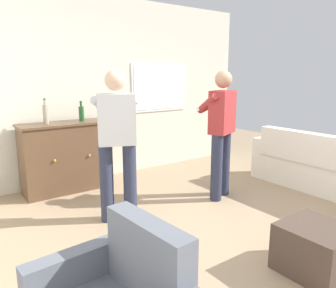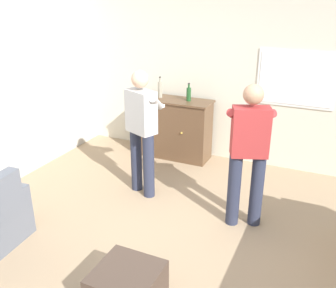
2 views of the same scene
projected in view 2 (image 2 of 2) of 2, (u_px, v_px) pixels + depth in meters
name	position (u px, v px, depth m)	size (l,w,h in m)	color
ground	(161.00, 247.00, 4.04)	(10.40, 10.40, 0.00)	#9E8466
wall_back_with_window	(236.00, 74.00, 5.75)	(5.20, 0.15, 2.80)	beige
sideboard_cabinet	(173.00, 128.00, 6.14)	(1.25, 0.49, 0.98)	brown
bottle_wine_green	(160.00, 89.00, 6.01)	(0.07, 0.07, 0.34)	gray
bottle_liquor_amber	(189.00, 94.00, 5.83)	(0.07, 0.07, 0.28)	#1E4C23
person_standing_left	(142.00, 128.00, 4.82)	(0.51, 0.52, 1.68)	#282D42
person_standing_right	(249.00, 150.00, 4.13)	(0.52, 0.52, 1.68)	#282D42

